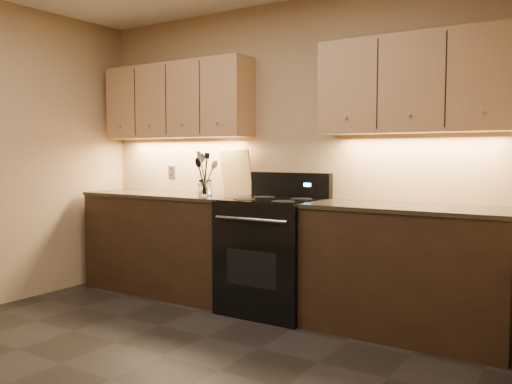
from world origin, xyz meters
The scene contains 16 objects.
floor centered at (0.00, 0.00, 0.00)m, with size 4.00×4.00×0.00m, color black.
wall_back centered at (0.00, 2.00, 1.30)m, with size 4.00×0.04×2.60m, color tan.
wall_right centered at (2.00, 0.00, 1.30)m, with size 0.04×4.00×2.60m, color tan.
counter_left centered at (-1.10, 1.70, 0.47)m, with size 1.62×0.62×0.93m.
counter_right centered at (1.18, 1.70, 0.47)m, with size 1.46×0.62×0.93m.
stove centered at (0.08, 1.68, 0.48)m, with size 0.76×0.68×1.14m.
upper_cab_left centered at (-1.10, 1.85, 1.80)m, with size 1.60×0.30×0.70m, color tan.
upper_cab_right centered at (1.18, 1.85, 1.80)m, with size 1.44×0.30×0.70m, color tan.
outlet_plate centered at (-1.30, 1.99, 1.12)m, with size 0.09×0.01×0.12m, color #B2B5BA.
utensil_crock centered at (-0.59, 1.63, 1.00)m, with size 0.13×0.13×0.15m.
cutting_board centered at (-0.48, 1.95, 1.13)m, with size 0.33×0.02×0.42m, color tan.
wooden_spoon centered at (-0.63, 1.63, 1.10)m, with size 0.06×0.06×0.32m, color tan, non-canonical shape.
black_spoon centered at (-0.60, 1.66, 1.11)m, with size 0.06×0.06×0.32m, color black, non-canonical shape.
black_turner centered at (-0.59, 1.60, 1.13)m, with size 0.08×0.08×0.37m, color black, non-canonical shape.
steel_spatula centered at (-0.56, 1.63, 1.14)m, with size 0.08×0.08×0.39m, color silver, non-canonical shape.
steel_skimmer centered at (-0.57, 1.63, 1.12)m, with size 0.09×0.09×0.36m, color silver, non-canonical shape.
Camera 1 is at (2.35, -2.09, 1.30)m, focal length 38.00 mm.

